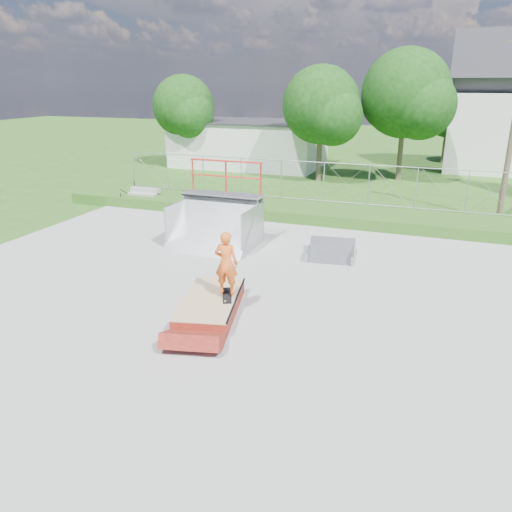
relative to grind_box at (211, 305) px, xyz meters
The scene contains 15 objects.
ground 0.92m from the grind_box, 67.71° to the left, with size 120.00×120.00×0.00m, color #285317.
concrete_pad 0.91m from the grind_box, 67.71° to the left, with size 20.00×16.00×0.04m, color #999996.
grass_berm 10.33m from the grind_box, 88.12° to the left, with size 24.00×3.00×0.50m, color #285317.
grind_box is the anchor object (origin of this frame).
quarter_pipe 5.63m from the grind_box, 113.82° to the left, with size 2.96×2.51×2.96m, color #9A9DA1, non-canonical shape.
flat_bank_ramp 5.66m from the grind_box, 68.97° to the left, with size 1.55×1.65×0.47m, color #9A9DA1, non-canonical shape.
skateboard 0.50m from the grind_box, 22.84° to the left, with size 0.22×0.80×0.02m, color black.
skater 1.17m from the grind_box, 22.84° to the left, with size 0.60×0.40×1.66m, color orange.
concrete_stairs 12.55m from the grind_box, 130.59° to the left, with size 1.50×1.60×0.80m, color #999996, non-canonical shape.
chain_link_fence 11.39m from the grind_box, 88.29° to the left, with size 20.00×0.06×1.80m, color gray, non-canonical shape.
utility_building_flat 24.11m from the grind_box, 108.56° to the left, with size 10.00×6.00×3.00m, color silver.
tree_left_near 19.14m from the grind_box, 94.33° to the left, with size 4.76×4.48×6.65m.
tree_center 21.38m from the grind_box, 81.39° to the left, with size 5.44×5.12×7.60m.
tree_left_far 23.91m from the grind_box, 118.94° to the left, with size 4.42×4.16×6.18m.
tree_back_mid 29.41m from the grind_box, 79.05° to the left, with size 4.08×3.84×5.70m.
Camera 1 is at (4.83, -11.46, 5.70)m, focal length 35.00 mm.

